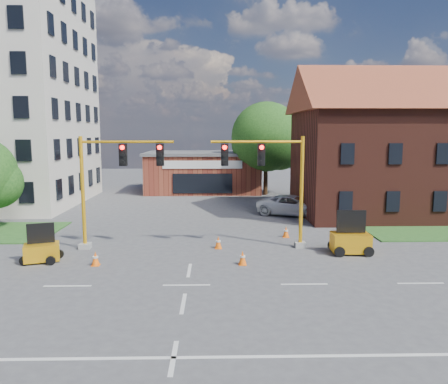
# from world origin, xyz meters

# --- Properties ---
(ground) EXTENTS (120.00, 120.00, 0.00)m
(ground) POSITION_xyz_m (0.00, 0.00, 0.00)
(ground) COLOR #444447
(ground) RESTS_ON ground
(lane_markings) EXTENTS (60.00, 36.00, 0.01)m
(lane_markings) POSITION_xyz_m (0.00, -3.00, 0.01)
(lane_markings) COLOR silver
(lane_markings) RESTS_ON ground
(brick_shop) EXTENTS (12.40, 8.40, 4.30)m
(brick_shop) POSITION_xyz_m (0.00, 29.98, 2.16)
(brick_shop) COLOR maroon
(brick_shop) RESTS_ON ground
(townhouse_row) EXTENTS (21.00, 11.00, 11.50)m
(townhouse_row) POSITION_xyz_m (18.00, 16.00, 5.93)
(townhouse_row) COLOR #4B1F16
(townhouse_row) RESTS_ON ground
(tree_large) EXTENTS (7.47, 7.11, 9.52)m
(tree_large) POSITION_xyz_m (6.86, 27.08, 5.71)
(tree_large) COLOR #3A2315
(tree_large) RESTS_ON ground
(signal_mast_west) EXTENTS (5.30, 0.60, 6.20)m
(signal_mast_west) POSITION_xyz_m (-4.36, 6.00, 3.92)
(signal_mast_west) COLOR gray
(signal_mast_west) RESTS_ON ground
(signal_mast_east) EXTENTS (5.30, 0.60, 6.20)m
(signal_mast_east) POSITION_xyz_m (4.36, 6.00, 3.92)
(signal_mast_east) COLOR gray
(signal_mast_east) RESTS_ON ground
(trailer_west) EXTENTS (1.91, 1.57, 1.87)m
(trailer_west) POSITION_xyz_m (-7.41, 3.53, 0.59)
(trailer_west) COLOR #FFB015
(trailer_west) RESTS_ON ground
(trailer_east) EXTENTS (2.01, 1.39, 2.23)m
(trailer_east) POSITION_xyz_m (8.42, 4.71, 0.70)
(trailer_east) COLOR #FFB015
(trailer_east) RESTS_ON ground
(cone_a) EXTENTS (0.40, 0.40, 0.70)m
(cone_a) POSITION_xyz_m (-4.58, 2.84, 0.34)
(cone_a) COLOR #FF630D
(cone_a) RESTS_ON ground
(cone_b) EXTENTS (0.40, 0.40, 0.70)m
(cone_b) POSITION_xyz_m (1.39, 5.85, 0.34)
(cone_b) COLOR #FF630D
(cone_b) RESTS_ON ground
(cone_c) EXTENTS (0.40, 0.40, 0.70)m
(cone_c) POSITION_xyz_m (2.55, 2.80, 0.34)
(cone_c) COLOR #FF630D
(cone_c) RESTS_ON ground
(cone_d) EXTENTS (0.40, 0.40, 0.70)m
(cone_d) POSITION_xyz_m (5.58, 8.38, 0.34)
(cone_d) COLOR #FF630D
(cone_d) RESTS_ON ground
(pickup_white) EXTENTS (6.15, 4.62, 1.55)m
(pickup_white) POSITION_xyz_m (7.34, 15.52, 0.78)
(pickup_white) COLOR white
(pickup_white) RESTS_ON ground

